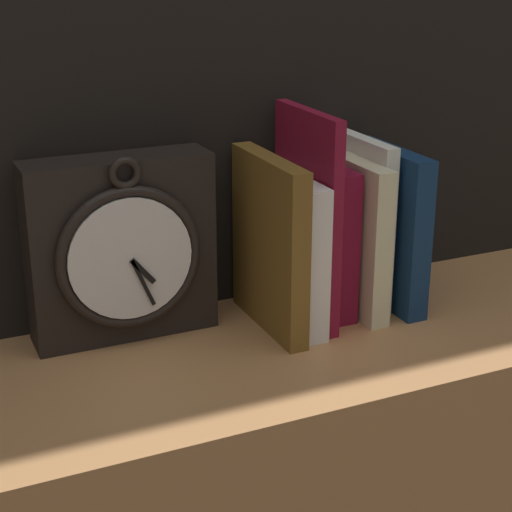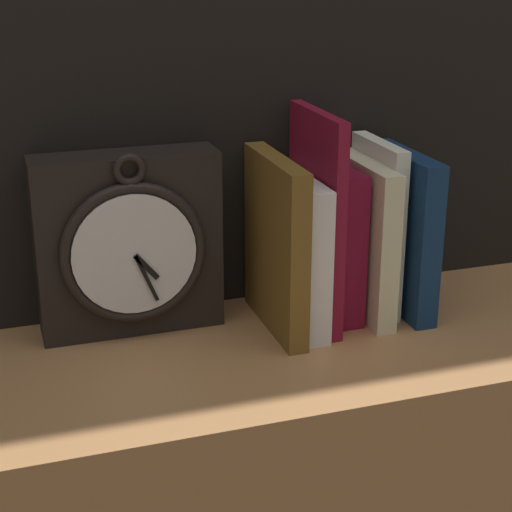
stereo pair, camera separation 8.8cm
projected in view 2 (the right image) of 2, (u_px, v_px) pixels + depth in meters
clock at (129, 244)px, 0.94m from camera, size 0.20×0.07×0.21m
book_slot0_brown at (276, 244)px, 0.95m from camera, size 0.02×0.16×0.20m
book_slot1_white at (296, 251)px, 0.97m from camera, size 0.03×0.15×0.17m
book_slot2_maroon at (316, 218)px, 0.96m from camera, size 0.01×0.14×0.24m
book_slot3_maroon at (333, 240)px, 0.99m from camera, size 0.03×0.12×0.18m
book_slot4_cream at (364, 238)px, 0.99m from camera, size 0.02×0.14×0.18m
book_slot5_white at (376, 226)px, 1.01m from camera, size 0.02×0.12×0.20m
book_slot6_navy at (402, 231)px, 1.00m from camera, size 0.03×0.14×0.19m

